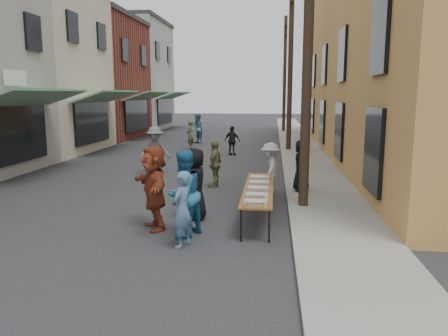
% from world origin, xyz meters
% --- Properties ---
extents(ground, '(120.00, 120.00, 0.00)m').
position_xyz_m(ground, '(0.00, 0.00, 0.00)').
color(ground, '#28282B').
rests_on(ground, ground).
extents(sidewalk, '(2.20, 60.00, 0.10)m').
position_xyz_m(sidewalk, '(5.00, 15.00, 0.05)').
color(sidewalk, gray).
rests_on(sidewalk, ground).
extents(storefront_row, '(8.00, 37.00, 9.00)m').
position_xyz_m(storefront_row, '(-10.00, 14.96, 4.12)').
color(storefront_row, maroon).
rests_on(storefront_row, ground).
extents(building_ochre, '(10.00, 28.00, 10.00)m').
position_xyz_m(building_ochre, '(11.10, 14.00, 5.00)').
color(building_ochre, gold).
rests_on(building_ochre, ground).
extents(utility_pole_near, '(0.26, 0.26, 9.00)m').
position_xyz_m(utility_pole_near, '(4.30, 3.00, 4.50)').
color(utility_pole_near, '#2D2116').
rests_on(utility_pole_near, ground).
extents(utility_pole_mid, '(0.26, 0.26, 9.00)m').
position_xyz_m(utility_pole_mid, '(4.30, 15.00, 4.50)').
color(utility_pole_mid, '#2D2116').
rests_on(utility_pole_mid, ground).
extents(utility_pole_far, '(0.26, 0.26, 9.00)m').
position_xyz_m(utility_pole_far, '(4.30, 27.00, 4.50)').
color(utility_pole_far, '#2D2116').
rests_on(utility_pole_far, ground).
extents(serving_table, '(0.70, 4.00, 0.75)m').
position_xyz_m(serving_table, '(3.13, 2.04, 0.71)').
color(serving_table, brown).
rests_on(serving_table, ground).
extents(catering_tray_sausage, '(0.50, 0.33, 0.08)m').
position_xyz_m(catering_tray_sausage, '(3.13, 0.39, 0.79)').
color(catering_tray_sausage, maroon).
rests_on(catering_tray_sausage, serving_table).
extents(catering_tray_foil_b, '(0.50, 0.33, 0.08)m').
position_xyz_m(catering_tray_foil_b, '(3.13, 1.04, 0.79)').
color(catering_tray_foil_b, '#B2B2B7').
rests_on(catering_tray_foil_b, serving_table).
extents(catering_tray_buns, '(0.50, 0.33, 0.08)m').
position_xyz_m(catering_tray_buns, '(3.13, 1.74, 0.79)').
color(catering_tray_buns, tan).
rests_on(catering_tray_buns, serving_table).
extents(catering_tray_foil_d, '(0.50, 0.33, 0.08)m').
position_xyz_m(catering_tray_foil_d, '(3.13, 2.44, 0.79)').
color(catering_tray_foil_d, '#B2B2B7').
rests_on(catering_tray_foil_d, serving_table).
extents(catering_tray_buns_end, '(0.50, 0.33, 0.08)m').
position_xyz_m(catering_tray_buns_end, '(3.13, 3.14, 0.79)').
color(catering_tray_buns_end, tan).
rests_on(catering_tray_buns_end, serving_table).
extents(condiment_jar_a, '(0.07, 0.07, 0.08)m').
position_xyz_m(condiment_jar_a, '(2.91, 0.09, 0.79)').
color(condiment_jar_a, '#A57F26').
rests_on(condiment_jar_a, serving_table).
extents(condiment_jar_b, '(0.07, 0.07, 0.08)m').
position_xyz_m(condiment_jar_b, '(2.91, 0.19, 0.79)').
color(condiment_jar_b, '#A57F26').
rests_on(condiment_jar_b, serving_table).
extents(condiment_jar_c, '(0.07, 0.07, 0.08)m').
position_xyz_m(condiment_jar_c, '(2.91, 0.29, 0.79)').
color(condiment_jar_c, '#A57F26').
rests_on(condiment_jar_c, serving_table).
extents(cup_stack, '(0.08, 0.08, 0.12)m').
position_xyz_m(cup_stack, '(3.33, 0.14, 0.81)').
color(cup_stack, tan).
rests_on(cup_stack, serving_table).
extents(guest_front_a, '(0.81, 0.99, 1.76)m').
position_xyz_m(guest_front_a, '(1.60, 1.72, 0.88)').
color(guest_front_a, black).
rests_on(guest_front_a, ground).
extents(guest_front_b, '(0.53, 0.65, 1.55)m').
position_xyz_m(guest_front_b, '(1.70, -0.27, 0.77)').
color(guest_front_b, '#4D7295').
rests_on(guest_front_b, ground).
extents(guest_front_c, '(1.02, 1.12, 1.88)m').
position_xyz_m(guest_front_c, '(1.60, 0.38, 0.94)').
color(guest_front_c, '#246A95').
rests_on(guest_front_c, ground).
extents(guest_front_d, '(0.72, 1.10, 1.60)m').
position_xyz_m(guest_front_d, '(3.40, 4.55, 0.80)').
color(guest_front_d, silver).
rests_on(guest_front_d, ground).
extents(guest_front_e, '(0.58, 0.96, 1.53)m').
position_xyz_m(guest_front_e, '(1.60, 5.47, 0.77)').
color(guest_front_e, olive).
rests_on(guest_front_e, ground).
extents(guest_queue_back, '(1.35, 1.83, 1.91)m').
position_xyz_m(guest_queue_back, '(0.83, 0.84, 0.96)').
color(guest_queue_back, brown).
rests_on(guest_queue_back, ground).
extents(server, '(0.62, 0.84, 1.58)m').
position_xyz_m(server, '(4.35, 4.76, 0.89)').
color(server, black).
rests_on(server, sidewalk).
extents(passerby_left, '(1.35, 1.18, 1.81)m').
position_xyz_m(passerby_left, '(-1.00, 7.57, 0.91)').
color(passerby_left, slate).
rests_on(passerby_left, ground).
extents(passerby_mid, '(0.93, 0.64, 1.47)m').
position_xyz_m(passerby_mid, '(1.46, 13.02, 0.73)').
color(passerby_mid, black).
rests_on(passerby_mid, ground).
extents(passerby_right, '(0.42, 0.61, 1.59)m').
position_xyz_m(passerby_right, '(-1.11, 15.26, 0.80)').
color(passerby_right, '#4D5B34').
rests_on(passerby_right, ground).
extents(passerby_far, '(1.12, 1.14, 1.85)m').
position_xyz_m(passerby_far, '(-1.14, 18.00, 0.92)').
color(passerby_far, '#5581A5').
rests_on(passerby_far, ground).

